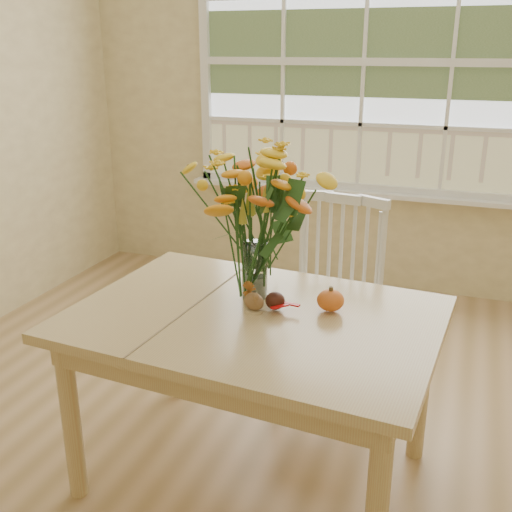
% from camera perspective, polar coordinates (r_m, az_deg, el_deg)
% --- Properties ---
extents(floor, '(4.00, 4.50, 0.01)m').
position_cam_1_polar(floor, '(2.60, -1.38, -20.19)').
color(floor, '#A58150').
rests_on(floor, ground).
extents(wall_back, '(4.00, 0.02, 2.70)m').
position_cam_1_polar(wall_back, '(4.18, 10.18, 15.02)').
color(wall_back, '#C9B580').
rests_on(wall_back, floor).
extents(window, '(2.42, 0.12, 1.74)m').
position_cam_1_polar(window, '(4.14, 10.24, 17.49)').
color(window, silver).
rests_on(window, wall_back).
extents(dining_table, '(1.39, 1.04, 0.71)m').
position_cam_1_polar(dining_table, '(2.26, -0.18, -7.62)').
color(dining_table, tan).
rests_on(dining_table, floor).
extents(windsor_chair, '(0.49, 0.48, 0.97)m').
position_cam_1_polar(windsor_chair, '(2.91, 7.32, -3.15)').
color(windsor_chair, white).
rests_on(windsor_chair, floor).
extents(flower_vase, '(0.47, 0.47, 0.55)m').
position_cam_1_polar(flower_vase, '(2.26, -0.13, 3.90)').
color(flower_vase, white).
rests_on(flower_vase, dining_table).
extents(pumpkin, '(0.10, 0.10, 0.08)m').
position_cam_1_polar(pumpkin, '(2.24, 7.11, -4.32)').
color(pumpkin, orange).
rests_on(pumpkin, dining_table).
extents(turkey_figurine, '(0.10, 0.08, 0.10)m').
position_cam_1_polar(turkey_figurine, '(2.22, -0.20, -4.37)').
color(turkey_figurine, '#CCB78C').
rests_on(turkey_figurine, dining_table).
extents(dark_gourd, '(0.13, 0.09, 0.07)m').
position_cam_1_polar(dark_gourd, '(2.24, 1.83, -4.37)').
color(dark_gourd, '#38160F').
rests_on(dark_gourd, dining_table).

